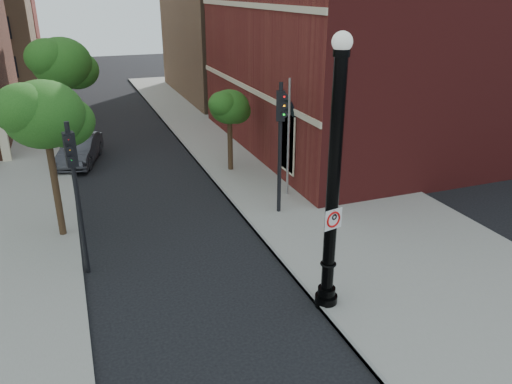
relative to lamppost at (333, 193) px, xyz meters
name	(u,v)px	position (x,y,z in m)	size (l,w,h in m)	color
ground	(253,328)	(-2.28, -0.24, -3.40)	(120.00, 120.00, 0.00)	black
sidewalk_right	(298,174)	(3.72, 9.76, -3.34)	(8.00, 60.00, 0.12)	gray
curb_edge	(218,185)	(-0.23, 9.76, -3.33)	(0.10, 60.00, 0.14)	gray
brick_wall_building	(432,26)	(13.72, 13.76, 2.86)	(22.30, 16.30, 12.50)	maroon
bg_building_tan_b	(307,4)	(13.72, 29.76, 3.60)	(22.00, 14.00, 14.00)	#805F45
lamppost	(333,193)	(0.00, 0.00, 0.00)	(0.62, 0.62, 7.36)	black
no_parking_sign	(333,219)	(-0.04, -0.18, -0.64)	(0.55, 0.15, 0.56)	white
parked_car	(80,150)	(-5.77, 15.38, -2.69)	(1.50, 4.29, 1.41)	#2D2D32
traffic_signal_left	(74,175)	(-6.12, 4.20, -0.15)	(0.34, 0.41, 4.82)	black
traffic_signal_right	(281,128)	(1.19, 6.11, 0.07)	(0.41, 0.46, 5.15)	black
utility_pole	(288,140)	(2.23, 7.65, -0.90)	(0.10, 0.10, 5.00)	#999999
street_tree_a	(45,116)	(-6.75, 7.09, 0.99)	(3.08, 2.79, 5.56)	#372416
street_tree_b	(63,64)	(-6.01, 16.26, 1.43)	(3.39, 3.06, 6.11)	#372416
street_tree_c	(230,108)	(0.96, 11.50, -0.29)	(2.20, 1.98, 3.96)	#372416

